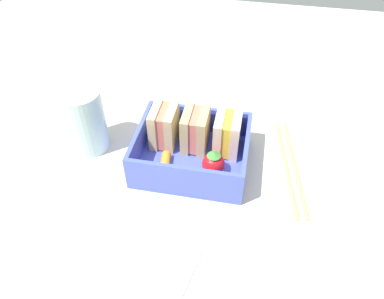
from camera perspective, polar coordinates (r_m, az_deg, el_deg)
name	(u,v)px	position (r cm, az deg, el deg)	size (l,w,h in cm)	color
ground_plane	(192,167)	(56.29, 0.00, -2.71)	(120.00, 120.00, 2.00)	beige
bento_tray	(192,160)	(55.14, 0.00, -1.57)	(15.83, 13.14, 1.20)	#4353D4
bento_rim	(192,146)	(53.20, 0.00, 0.51)	(15.83, 13.14, 4.33)	#4353D4
sandwich_left	(164,126)	(55.29, -4.27, 3.59)	(3.60, 5.10, 6.07)	#D2B57D
sandwich_center_left	(195,130)	(54.47, 0.51, 2.99)	(3.60, 5.10, 6.07)	tan
sandwich_center	(227,134)	(54.04, 5.39, 2.36)	(3.60, 5.10, 6.07)	beige
carrot_stick_far_left	(165,165)	(52.79, -4.16, -2.35)	(1.34, 1.34, 4.42)	orange
strawberry_far_left	(213,163)	(51.51, 3.28, -2.11)	(3.19, 3.19, 3.79)	red
chopstick_pair	(291,165)	(56.57, 14.81, -2.35)	(5.19, 19.20, 0.70)	tan
drinking_glass	(85,120)	(57.16, -16.04, 4.28)	(6.07, 6.07, 9.96)	silver
folded_napkin	(154,257)	(46.12, -5.89, -16.03)	(10.14, 11.74, 0.40)	white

